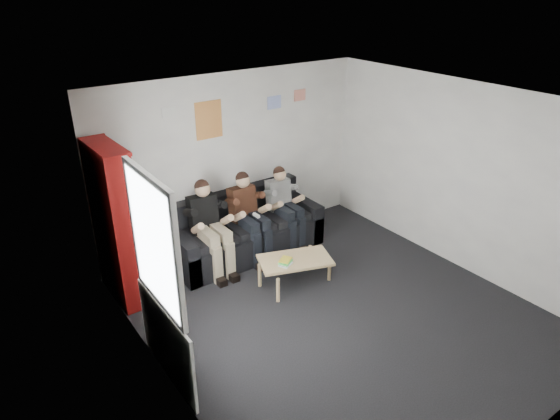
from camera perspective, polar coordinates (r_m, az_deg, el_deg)
name	(u,v)px	position (r m, az deg, el deg)	size (l,w,h in m)	color
room_shell	(342,219)	(5.91, 7.15, -0.99)	(5.00, 5.00, 5.00)	black
sofa	(243,232)	(7.77, -4.20, -2.54)	(2.37, 0.97, 0.92)	black
bookshelf	(117,224)	(6.70, -18.16, -1.58)	(0.32, 0.96, 2.12)	maroon
coffee_table	(295,262)	(6.95, 1.73, -5.93)	(0.99, 0.54, 0.39)	tan
game_cases	(286,262)	(6.81, 0.63, -5.96)	(0.22, 0.20, 0.04)	silver
person_left	(211,228)	(7.16, -7.93, -2.05)	(0.40, 0.86, 1.37)	black
person_middle	(250,217)	(7.45, -3.45, -0.79)	(0.39, 0.83, 1.34)	#4C2719
person_right	(286,207)	(7.79, 0.65, 0.31)	(0.36, 0.77, 1.28)	silver
radiator	(174,347)	(5.63, -12.05, -15.11)	(0.10, 0.64, 0.60)	white
window	(161,297)	(5.20, -13.47, -9.65)	(0.05, 1.30, 2.36)	white
poster_large	(209,120)	(7.38, -8.14, 10.15)	(0.42, 0.01, 0.55)	#E1BB4F
poster_blue	(274,102)	(7.93, -0.67, 12.20)	(0.25, 0.01, 0.20)	#436CE6
poster_pink	(300,95)	(8.20, 2.28, 12.99)	(0.22, 0.01, 0.18)	#DB44A9
poster_sign	(169,112)	(7.09, -12.60, 10.84)	(0.20, 0.01, 0.14)	silver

